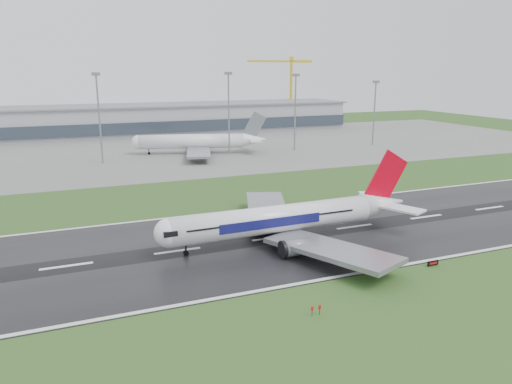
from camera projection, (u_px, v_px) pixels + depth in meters
name	position (u px, v px, depth m)	size (l,w,h in m)	color
ground	(272.00, 238.00, 99.25)	(520.00, 520.00, 0.00)	#274B1B
runway	(272.00, 238.00, 99.24)	(400.00, 45.00, 0.10)	black
apron	(159.00, 149.00, 211.76)	(400.00, 130.00, 0.08)	slate
terminal	(138.00, 120.00, 263.93)	(240.00, 36.00, 15.00)	gray
main_airliner	(292.00, 201.00, 96.11)	(55.78, 53.13, 16.47)	white
parked_airliner	(197.00, 134.00, 198.74)	(56.87, 52.95, 16.67)	white
tower_crane	(291.00, 91.00, 310.22)	(43.18, 2.36, 42.76)	gold
runway_sign	(433.00, 263.00, 84.95)	(2.30, 0.26, 1.04)	black
floodmast_2	(100.00, 120.00, 175.99)	(0.64, 0.64, 32.10)	gray
floodmast_3	(229.00, 116.00, 194.05)	(0.64, 0.64, 32.26)	gray
floodmast_4	(295.00, 114.00, 204.92)	(0.64, 0.64, 31.51)	gray
floodmast_5	(374.00, 115.00, 219.89)	(0.64, 0.64, 28.40)	gray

